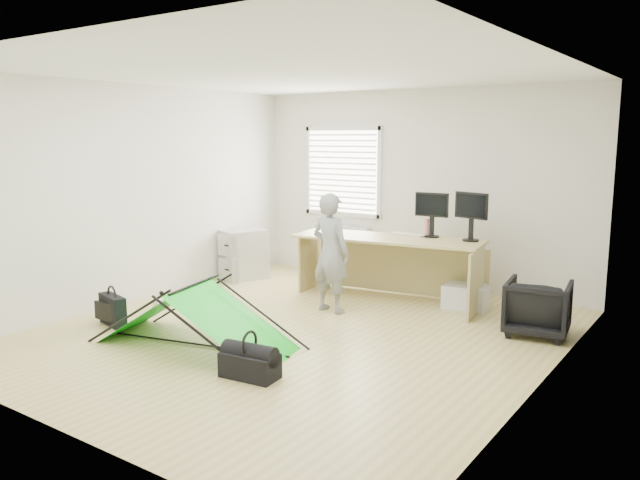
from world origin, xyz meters
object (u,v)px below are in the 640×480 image
Objects in this scene: office_chair at (538,308)px; person at (331,253)px; kite at (196,315)px; monitor_left at (432,221)px; thermos at (426,228)px; storage_crate at (466,297)px; laptop_bag at (113,310)px; desk at (387,269)px; filing_cabinet at (244,254)px; duffel_bag at (250,365)px; monitor_right at (471,223)px.

office_chair is 0.46× the size of person.
monitor_left is at bearing 55.17° from kite.
kite is (-1.07, -2.99, -0.61)m from thermos.
laptop_bag is at bearing -135.59° from storage_crate.
office_chair is at bearing -18.10° from desk.
filing_cabinet is 1.61× the size of laptop_bag.
kite is 1.06m from duffel_bag.
thermos reaches higher than storage_crate.
monitor_right is at bearing 71.65° from duffel_bag.
laptop_bag is at bearing -134.52° from desk.
filing_cabinet is 1.41× the size of storage_crate.
monitor_right is 3.49m from duffel_bag.
monitor_right is at bearing 27.57° from filing_cabinet.
person is at bearing -124.43° from monitor_left.
monitor_left is at bearing 28.47° from desk.
kite is 3.31m from storage_crate.
person reaches higher than kite.
thermos is at bearing -31.28° from office_chair.
desk is 5.51× the size of monitor_left.
monitor_left reaches higher than laptop_bag.
monitor_left is (0.45, 0.33, 0.61)m from desk.
desk is 3.33m from laptop_bag.
thermos is 1.87m from office_chair.
storage_crate is at bearing -36.98° from office_chair.
filing_cabinet is 2.18m from person.
person is (-0.67, -1.19, -0.22)m from thermos.
kite is at bearing -109.70° from thermos.
storage_crate is 4.12m from laptop_bag.
storage_crate is 1.03× the size of duffel_bag.
monitor_left is 0.96× the size of laptop_bag.
monitor_right is 4.28m from laptop_bag.
storage_crate is at bearing -68.24° from monitor_right.
monitor_right is 1.01× the size of laptop_bag.
office_chair is at bearing 26.77° from kite.
kite is (-0.40, -1.80, -0.39)m from person.
office_chair is at bearing -18.00° from monitor_right.
storage_crate is (1.68, 2.85, -0.17)m from kite.
monitor_right is (0.52, -0.00, 0.01)m from monitor_left.
monitor_right is at bearing -131.11° from person.
desk reaches higher than duffel_bag.
desk is at bearing 22.70° from filing_cabinet.
desk reaches higher than filing_cabinet.
laptop_bag is (-1.27, -0.04, -0.15)m from kite.
person is at bearing -140.53° from storage_crate.
laptop_bag is (-3.95, -2.33, -0.13)m from office_chair.
monitor_right is at bearing 96.23° from storage_crate.
kite is at bearing -113.05° from desk.
duffel_bag is (0.29, -2.97, -0.30)m from desk.
storage_crate is at bearing 71.01° from duffel_bag.
person is 2.54m from laptop_bag.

